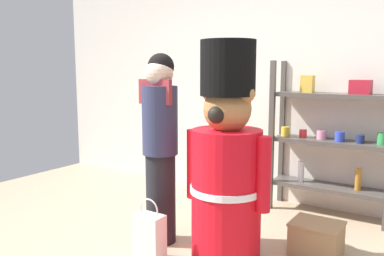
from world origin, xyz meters
TOP-DOWN VIEW (x-y plane):
  - back_wall at (0.00, 2.20)m, footprint 6.40×0.12m
  - merchandise_shelf at (0.67, 1.98)m, footprint 1.17×0.35m
  - teddy_bear_guard at (0.26, 0.57)m, footprint 0.71×0.56m
  - person_shopper at (-0.34, 0.53)m, footprint 0.31×0.29m
  - shopping_bag at (-0.19, 0.18)m, footprint 0.23×0.14m
  - display_crate at (0.85, 0.99)m, footprint 0.38×0.32m

SIDE VIEW (x-z plane):
  - display_crate at x=0.85m, z-range 0.00..0.27m
  - shopping_bag at x=-0.19m, z-range -0.06..0.44m
  - teddy_bear_guard at x=0.26m, z-range -0.09..1.58m
  - merchandise_shelf at x=0.67m, z-range 0.02..1.57m
  - person_shopper at x=-0.34m, z-range 0.07..1.66m
  - back_wall at x=0.00m, z-range 0.00..2.60m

